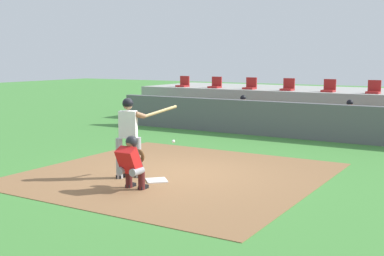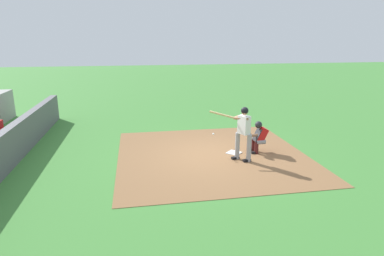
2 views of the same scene
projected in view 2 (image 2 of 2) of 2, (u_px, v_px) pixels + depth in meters
The scene contains 7 objects.
ground_plane at pixel (212, 155), 11.20m from camera, with size 80.00×80.00×0.00m, color #428438.
dirt_infield at pixel (212, 155), 11.20m from camera, with size 6.40×6.40×0.01m, color olive.
home_plate at pixel (234, 153), 11.33m from camera, with size 0.44×0.44×0.02m, color white.
batter_at_plate at pixel (243, 130), 10.42m from camera, with size 0.89×1.24×1.80m.
catcher_crouched at pixel (258, 136), 11.31m from camera, with size 0.48×1.99×1.13m.
dugout_wall at pixel (7, 149), 9.94m from camera, with size 13.00×0.30×1.20m, color #59595E.
dugout_player_1 at pixel (3, 130), 11.75m from camera, with size 0.49×0.70×1.30m.
Camera 2 is at (-10.26, 2.53, 3.89)m, focal length 30.18 mm.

